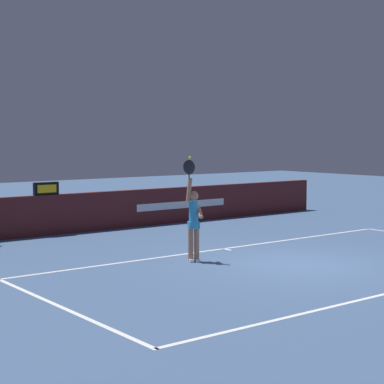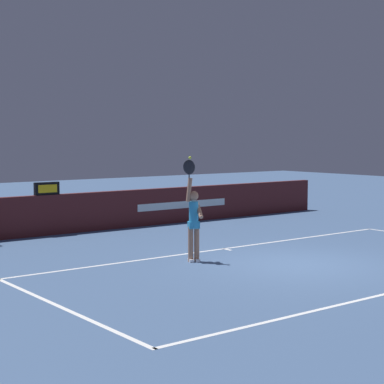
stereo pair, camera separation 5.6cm
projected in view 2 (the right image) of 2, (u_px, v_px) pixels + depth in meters
The scene contains 6 objects.
ground_plane at pixel (298, 264), 15.14m from camera, with size 60.00×60.00×0.00m, color #405B82.
court_lines at pixel (303, 265), 15.01m from camera, with size 12.20×5.72×0.00m.
back_wall at pixel (122, 209), 21.12m from camera, with size 17.10×0.22×1.20m.
speed_display at pixel (47, 189), 19.47m from camera, with size 0.77×0.14×0.38m.
tennis_player at pixel (194, 220), 15.35m from camera, with size 0.47×0.47×2.41m.
tennis_ball at pixel (190, 158), 15.14m from camera, with size 0.07×0.07×0.07m.
Camera 2 is at (-11.05, -10.37, 2.91)m, focal length 61.84 mm.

